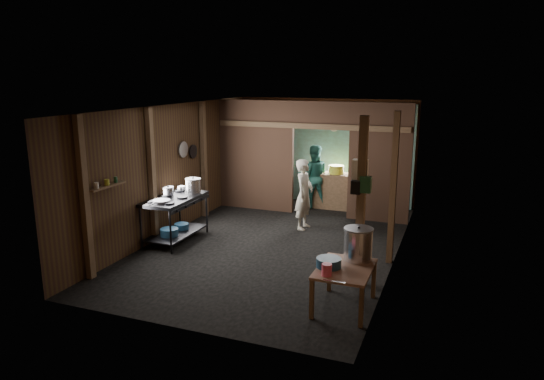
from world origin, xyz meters
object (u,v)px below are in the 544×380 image
at_px(pink_bucket, 327,270).
at_px(yellow_tub, 336,169).
at_px(stock_pot, 358,245).
at_px(cook, 304,194).
at_px(prep_table, 344,288).
at_px(gas_range, 175,219).
at_px(stove_pot_large, 193,186).

distance_m(pink_bucket, yellow_tub, 5.62).
distance_m(stock_pot, cook, 3.38).
xyz_separation_m(yellow_tub, cook, (-0.22, -1.85, -0.21)).
height_order(prep_table, pink_bucket, pink_bucket).
bearing_deg(yellow_tub, pink_bucket, -77.42).
xyz_separation_m(gas_range, stove_pot_large, (0.17, 0.44, 0.57)).
relative_size(gas_range, cook, 1.00).
xyz_separation_m(stove_pot_large, stock_pot, (3.64, -1.71, -0.19)).
relative_size(gas_range, stock_pot, 3.01).
bearing_deg(prep_table, gas_range, 156.20).
relative_size(stock_pot, pink_bucket, 3.01).
bearing_deg(yellow_tub, cook, -96.90).
xyz_separation_m(prep_table, stove_pot_large, (-3.54, 2.07, 0.71)).
bearing_deg(yellow_tub, stove_pot_large, -125.16).
bearing_deg(stock_pot, cook, 120.44).
relative_size(stock_pot, cook, 0.33).
distance_m(gas_range, pink_bucket, 4.07).
xyz_separation_m(gas_range, stock_pot, (3.81, -1.27, 0.38)).
distance_m(gas_range, yellow_tub, 4.22).
bearing_deg(prep_table, yellow_tub, 105.14).
bearing_deg(gas_range, yellow_tub, 56.37).
height_order(prep_table, yellow_tub, yellow_tub).
xyz_separation_m(stove_pot_large, pink_bucket, (3.38, -2.43, -0.34)).
relative_size(stove_pot_large, yellow_tub, 0.88).
distance_m(prep_table, yellow_tub, 5.35).
bearing_deg(gas_range, stock_pot, -18.48).
bearing_deg(stove_pot_large, cook, 32.00).
relative_size(pink_bucket, cook, 0.11).
distance_m(prep_table, stove_pot_large, 4.16).
xyz_separation_m(prep_table, cook, (-1.61, 3.28, 0.44)).
bearing_deg(stove_pot_large, pink_bucket, -35.71).
bearing_deg(pink_bucket, gas_range, 150.69).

